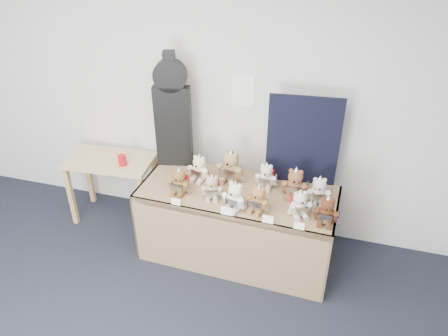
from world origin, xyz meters
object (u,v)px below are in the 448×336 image
(teddy_front_far_right, at_px, (300,204))
(teddy_back_centre_right, at_px, (266,176))
(teddy_front_left, at_px, (212,188))
(teddy_back_end, at_px, (319,191))
(display_table, at_px, (235,210))
(teddy_back_left, at_px, (199,169))
(side_table, at_px, (111,169))
(teddy_front_centre, at_px, (235,197))
(red_cup, at_px, (122,160))
(teddy_front_far_left, at_px, (179,182))
(guitar_case, at_px, (173,112))
(teddy_back_centre_left, at_px, (231,167))
(teddy_front_right, at_px, (258,199))
(teddy_front_end, at_px, (327,211))
(teddy_back_right, at_px, (295,184))

(teddy_front_far_right, distance_m, teddy_back_centre_right, 0.49)
(teddy_front_left, bearing_deg, teddy_back_end, -1.00)
(display_table, distance_m, teddy_back_left, 0.51)
(side_table, xyz_separation_m, teddy_front_centre, (1.45, -0.47, 0.26))
(display_table, xyz_separation_m, teddy_back_end, (0.71, 0.12, 0.27))
(red_cup, xyz_separation_m, teddy_front_far_left, (0.73, -0.30, 0.07))
(guitar_case, height_order, teddy_back_centre_left, guitar_case)
(teddy_front_right, distance_m, teddy_back_end, 0.54)
(teddy_front_right, xyz_separation_m, teddy_back_centre_right, (-0.01, 0.37, -0.00))
(guitar_case, distance_m, teddy_back_centre_left, 0.75)
(teddy_front_end, distance_m, teddy_back_right, 0.43)
(side_table, bearing_deg, teddy_back_left, -10.84)
(display_table, distance_m, teddy_back_centre_left, 0.40)
(guitar_case, relative_size, teddy_front_centre, 3.90)
(guitar_case, distance_m, teddy_back_left, 0.58)
(teddy_back_end, bearing_deg, teddy_front_right, -159.52)
(teddy_front_far_left, height_order, teddy_back_centre_right, teddy_front_far_left)
(teddy_front_centre, height_order, teddy_back_left, teddy_front_centre)
(red_cup, xyz_separation_m, teddy_front_end, (2.03, -0.37, 0.07))
(display_table, relative_size, guitar_case, 1.60)
(teddy_back_centre_left, relative_size, teddy_back_right, 1.12)
(teddy_front_right, bearing_deg, teddy_back_right, 61.84)
(teddy_front_left, bearing_deg, teddy_front_end, -17.29)
(teddy_back_centre_left, bearing_deg, teddy_front_far_left, -131.13)
(teddy_front_far_right, relative_size, teddy_back_centre_left, 0.77)
(teddy_front_centre, bearing_deg, teddy_front_end, 18.50)
(teddy_front_far_left, bearing_deg, teddy_back_centre_left, 43.99)
(teddy_front_far_left, relative_size, teddy_front_end, 0.99)
(teddy_front_end, bearing_deg, teddy_back_centre_left, 158.04)
(display_table, distance_m, side_table, 1.44)
(teddy_front_far_left, height_order, teddy_front_centre, teddy_front_centre)
(teddy_front_right, distance_m, teddy_back_left, 0.71)
(teddy_back_centre_left, bearing_deg, guitar_case, 175.79)
(display_table, height_order, teddy_back_end, teddy_back_end)
(side_table, height_order, teddy_front_left, teddy_front_left)
(guitar_case, distance_m, teddy_front_right, 1.18)
(red_cup, relative_size, teddy_front_far_left, 0.41)
(display_table, relative_size, teddy_back_end, 6.52)
(display_table, distance_m, teddy_front_end, 0.86)
(teddy_front_far_right, height_order, teddy_back_right, teddy_back_right)
(side_table, distance_m, teddy_front_centre, 1.55)
(guitar_case, height_order, teddy_front_centre, guitar_case)
(teddy_front_far_left, xyz_separation_m, teddy_back_end, (1.21, 0.20, 0.00))
(display_table, xyz_separation_m, teddy_back_centre_left, (-0.11, 0.25, 0.30))
(guitar_case, relative_size, teddy_front_far_left, 4.17)
(teddy_front_end, height_order, teddy_back_left, teddy_back_left)
(teddy_front_centre, distance_m, teddy_back_end, 0.73)
(teddy_front_far_left, relative_size, teddy_front_right, 0.99)
(display_table, height_order, teddy_front_far_left, teddy_front_far_left)
(teddy_front_centre, bearing_deg, display_table, 120.37)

